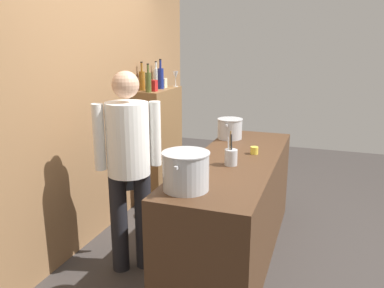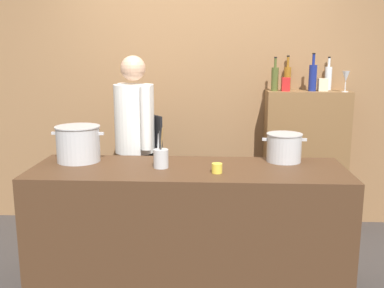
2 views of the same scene
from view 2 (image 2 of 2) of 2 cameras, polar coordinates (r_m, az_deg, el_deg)
ground_plane at (r=3.44m, az=-0.44°, el=-17.70°), size 8.00×8.00×0.00m
brick_back_panel at (r=4.40m, az=0.61°, el=9.25°), size 4.40×0.10×3.00m
prep_counter at (r=3.24m, az=-0.46°, el=-10.77°), size 2.19×0.70×0.90m
bar_cabinet at (r=4.39m, az=14.16°, el=-2.11°), size 0.76×0.32×1.34m
chef at (r=3.88m, az=-7.25°, el=0.84°), size 0.41×0.46×1.66m
stockpot_large at (r=3.36m, az=-14.34°, el=0.04°), size 0.38×0.33×0.26m
stockpot_small at (r=3.33m, az=11.69°, el=-0.43°), size 0.32×0.26×0.21m
utensil_crock at (r=3.09m, az=-4.00°, el=-1.77°), size 0.10×0.10×0.28m
butter_jar at (r=2.97m, az=3.21°, el=-3.10°), size 0.07×0.07×0.07m
wine_bottle_olive at (r=4.19m, az=10.54°, el=8.25°), size 0.07×0.07×0.31m
wine_bottle_amber at (r=4.35m, az=12.09°, el=8.33°), size 0.07×0.07×0.32m
wine_bottle_cobalt at (r=4.25m, az=15.17°, el=8.27°), size 0.07×0.07×0.34m
wine_bottle_clear at (r=4.42m, az=17.01°, el=8.13°), size 0.06×0.06×0.31m
wine_glass_wide at (r=4.24m, az=19.07°, el=8.08°), size 0.07×0.07×0.19m
spice_tin_red at (r=4.19m, az=11.87°, el=7.48°), size 0.07×0.07×0.12m
spice_tin_cream at (r=4.29m, az=16.34°, el=7.28°), size 0.08×0.08×0.11m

